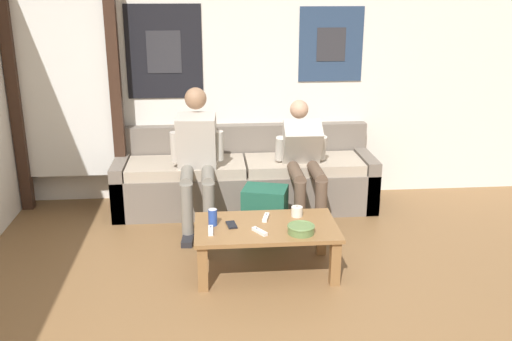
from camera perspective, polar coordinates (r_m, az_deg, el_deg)
name	(u,v)px	position (r m, az deg, el deg)	size (l,w,h in m)	color
wall_back	(252,68)	(5.55, -0.43, 10.18)	(10.00, 0.07, 2.55)	white
door_frame	(65,83)	(5.48, -18.60, 8.34)	(1.00, 0.10, 2.15)	#382319
couch	(245,179)	(5.44, -1.11, -0.90)	(2.43, 0.69, 0.74)	#70665B
coffee_table	(266,233)	(4.20, 1.01, -6.30)	(1.04, 0.60, 0.36)	olive
person_seated_adult	(197,154)	(4.97, -5.92, 1.64)	(0.47, 0.81, 1.19)	gray
person_seated_teen	(304,158)	(5.08, 4.78, 1.23)	(0.47, 0.97, 1.03)	brown
backpack	(265,213)	(4.81, 0.88, -4.32)	(0.42, 0.38, 0.43)	#1E5642
ceramic_bowl	(301,229)	(4.05, 4.53, -5.81)	(0.20, 0.20, 0.06)	#607F47
pillar_candle	(297,211)	(4.33, 4.11, -4.11)	(0.09, 0.09, 0.09)	silver
drink_can_blue	(213,217)	(4.17, -4.35, -4.68)	(0.07, 0.07, 0.12)	#28479E
game_controller_near_left	(266,217)	(4.28, 1.00, -4.71)	(0.07, 0.15, 0.03)	white
game_controller_near_right	(211,230)	(4.07, -4.55, -5.99)	(0.04, 0.14, 0.03)	white
game_controller_far_center	(260,231)	(4.05, 0.36, -6.11)	(0.11, 0.14, 0.03)	white
cell_phone	(231,225)	(4.17, -2.47, -5.44)	(0.09, 0.14, 0.01)	black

